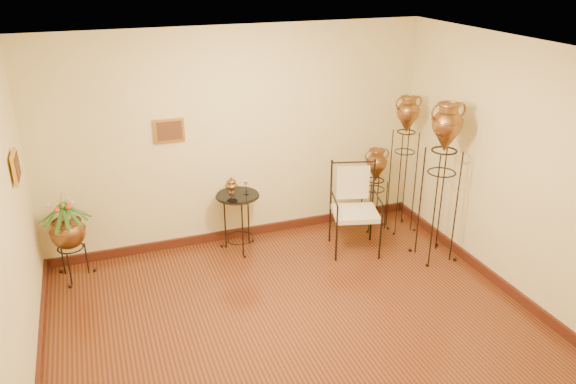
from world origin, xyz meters
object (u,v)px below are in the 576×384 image
object	(u,v)px
amphora_tall	(404,163)
amphora_mid	(441,182)
side_table	(238,221)
armchair	(355,210)
planter_urn	(67,229)

from	to	relation	value
amphora_tall	amphora_mid	distance (m)	0.85
amphora_mid	side_table	xyz separation A→B (m)	(-2.27, 1.03, -0.62)
amphora_tall	armchair	distance (m)	1.02
amphora_mid	planter_urn	world-z (taller)	amphora_mid
planter_urn	side_table	bearing A→B (deg)	0.03
planter_urn	armchair	xyz separation A→B (m)	(3.43, -0.53, -0.08)
armchair	amphora_tall	bearing A→B (deg)	37.11
amphora_tall	armchair	xyz separation A→B (m)	(-0.87, -0.35, -0.40)
amphora_tall	planter_urn	xyz separation A→B (m)	(-4.30, 0.18, -0.32)
amphora_mid	side_table	distance (m)	2.56
amphora_tall	planter_urn	distance (m)	4.32
planter_urn	side_table	distance (m)	2.05
amphora_tall	armchair	world-z (taller)	amphora_tall
amphora_mid	amphora_tall	bearing A→B (deg)	90.00
amphora_tall	amphora_mid	world-z (taller)	amphora_mid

